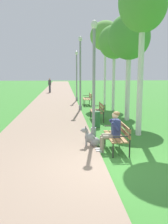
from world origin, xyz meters
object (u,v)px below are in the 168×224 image
at_px(lamp_post_mid, 80,73).
at_px(birch_tree_second, 143,5).
at_px(dog_grey, 92,139).
at_px(birch_tree_third, 129,38).
at_px(park_bench_near, 118,134).
at_px(park_bench_mid, 98,110).
at_px(park_bench_far, 88,98).
at_px(pedestrian_distant, 50,85).
at_px(litter_bin, 96,119).
at_px(birch_tree_fifth, 105,36).
at_px(lamp_post_near, 94,78).
at_px(lamp_post_far, 77,75).
at_px(person_seated_on_near_bench, 112,130).
at_px(birch_tree_fourth, 114,43).

xyz_separation_m(lamp_post_mid, birch_tree_second, (1.82, -6.51, 2.43)).
distance_m(dog_grey, birch_tree_third, 6.22).
height_order(park_bench_near, park_bench_mid, same).
relative_size(park_bench_far, pedestrian_distant, 0.91).
relative_size(park_bench_far, lamp_post_mid, 0.33).
distance_m(birch_tree_third, litter_bin, 4.34).
relative_size(park_bench_near, birch_tree_fifth, 0.25).
relative_size(park_bench_mid, park_bench_far, 1.00).
height_order(birch_tree_second, birch_tree_third, birch_tree_second).
bearing_deg(birch_tree_second, park_bench_mid, 110.38).
bearing_deg(birch_tree_fifth, dog_grey, -101.66).
distance_m(park_bench_far, birch_tree_third, 6.95).
xyz_separation_m(birch_tree_third, litter_bin, (-1.77, -1.47, -3.68)).
bearing_deg(birch_tree_second, lamp_post_near, 176.08).
xyz_separation_m(lamp_post_far, litter_bin, (0.34, -9.94, -1.76)).
bearing_deg(park_bench_mid, person_seated_on_near_bench, -92.81).
xyz_separation_m(litter_bin, pedestrian_distant, (-3.00, 17.87, 0.49)).
bearing_deg(park_bench_near, lamp_post_mid, 94.33).
bearing_deg(dog_grey, lamp_post_mid, 88.85).
bearing_deg(birch_tree_third, birch_tree_fifth, 91.86).
height_order(person_seated_on_near_bench, lamp_post_near, lamp_post_near).
height_order(lamp_post_mid, litter_bin, lamp_post_mid).
xyz_separation_m(person_seated_on_near_bench, litter_bin, (-0.05, 3.40, -0.33)).
xyz_separation_m(park_bench_far, lamp_post_far, (-0.69, 2.65, 1.60)).
bearing_deg(lamp_post_mid, lamp_post_far, 89.63).
bearing_deg(birch_tree_fourth, lamp_post_mid, 170.59).
relative_size(dog_grey, birch_tree_fourth, 0.16).
xyz_separation_m(person_seated_on_near_bench, birch_tree_second, (1.40, 1.86, 4.12)).
bearing_deg(park_bench_mid, litter_bin, -100.61).
bearing_deg(lamp_post_near, park_bench_near, -74.01).
height_order(person_seated_on_near_bench, litter_bin, person_seated_on_near_bench).
bearing_deg(lamp_post_far, dog_grey, -90.85).
height_order(park_bench_mid, birch_tree_second, birch_tree_second).
relative_size(lamp_post_near, pedestrian_distant, 2.59).
xyz_separation_m(dog_grey, pedestrian_distant, (-2.47, 20.78, 0.58)).
relative_size(person_seated_on_near_bench, lamp_post_mid, 0.27).
relative_size(park_bench_far, birch_tree_second, 0.25).
xyz_separation_m(lamp_post_near, birch_tree_fourth, (1.97, 6.05, 1.95)).
bearing_deg(park_bench_mid, lamp_post_far, 94.33).
relative_size(person_seated_on_near_bench, litter_bin, 1.79).
distance_m(lamp_post_far, birch_tree_fourth, 6.04).
distance_m(person_seated_on_near_bench, birch_tree_fourth, 8.90).
distance_m(park_bench_mid, litter_bin, 1.60).
height_order(dog_grey, litter_bin, dog_grey).
bearing_deg(park_bench_far, lamp_post_near, -94.17).
height_order(park_bench_mid, lamp_post_far, lamp_post_far).
relative_size(lamp_post_far, birch_tree_fourth, 0.78).
distance_m(person_seated_on_near_bench, birch_tree_third, 6.15).
height_order(person_seated_on_near_bench, birch_tree_fourth, birch_tree_fourth).
bearing_deg(person_seated_on_near_bench, lamp_post_mid, 92.88).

